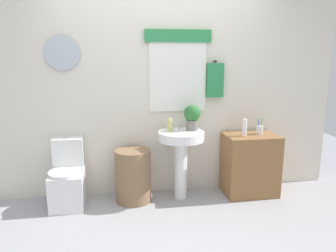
% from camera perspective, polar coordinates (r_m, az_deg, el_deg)
% --- Properties ---
extents(ground_plane, '(8.00, 8.00, 0.00)m').
position_cam_1_polar(ground_plane, '(3.15, 0.80, -19.23)').
color(ground_plane, '#A3A3A8').
extents(back_wall, '(4.40, 0.18, 2.60)m').
position_cam_1_polar(back_wall, '(3.84, -1.94, 7.17)').
color(back_wall, silver).
rests_on(back_wall, ground_plane).
extents(toilet, '(0.38, 0.51, 0.76)m').
position_cam_1_polar(toilet, '(3.83, -17.30, -9.08)').
color(toilet, white).
rests_on(toilet, ground_plane).
extents(laundry_hamper, '(0.41, 0.41, 0.61)m').
position_cam_1_polar(laundry_hamper, '(3.75, -6.20, -8.76)').
color(laundry_hamper, '#846647').
rests_on(laundry_hamper, ground_plane).
extents(pedestal_sink, '(0.53, 0.53, 0.81)m').
position_cam_1_polar(pedestal_sink, '(3.71, 2.32, -3.92)').
color(pedestal_sink, white).
rests_on(pedestal_sink, ground_plane).
extents(faucet, '(0.03, 0.03, 0.10)m').
position_cam_1_polar(faucet, '(3.77, 2.00, 0.15)').
color(faucet, silver).
rests_on(faucet, pedestal_sink).
extents(wooden_cabinet, '(0.62, 0.44, 0.74)m').
position_cam_1_polar(wooden_cabinet, '(4.03, 14.34, -6.62)').
color(wooden_cabinet, olive).
rests_on(wooden_cabinet, ground_plane).
extents(soap_bottle, '(0.05, 0.05, 0.14)m').
position_cam_1_polar(soap_bottle, '(3.67, 0.37, 0.21)').
color(soap_bottle, '#DBD166').
rests_on(soap_bottle, pedestal_sink).
extents(potted_plant, '(0.19, 0.19, 0.29)m').
position_cam_1_polar(potted_plant, '(3.72, 4.31, 1.77)').
color(potted_plant, slate).
rests_on(potted_plant, pedestal_sink).
extents(lotion_bottle, '(0.05, 0.05, 0.20)m').
position_cam_1_polar(lotion_bottle, '(3.83, 13.45, -0.27)').
color(lotion_bottle, white).
rests_on(lotion_bottle, wooden_cabinet).
extents(toothbrush_cup, '(0.08, 0.08, 0.19)m').
position_cam_1_polar(toothbrush_cup, '(3.98, 15.98, -0.66)').
color(toothbrush_cup, silver).
rests_on(toothbrush_cup, wooden_cabinet).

